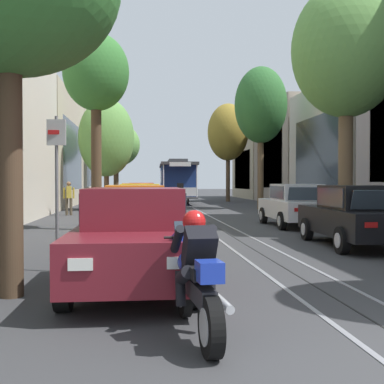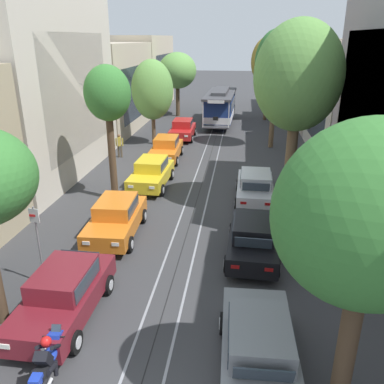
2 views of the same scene
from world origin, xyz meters
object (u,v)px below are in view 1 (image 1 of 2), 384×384
object	(u,v)px
parked_car_maroon_near_left	(135,237)
street_tree_kerb_left_fourth	(116,145)
street_tree_kerb_right_fourth	(228,132)
cable_car_trolley	(177,181)
street_tree_kerb_left_second	(96,76)
parked_car_orange_fourth_left	(137,199)
street_tree_kerb_right_mid	(261,106)
parked_car_white_mid_right	(295,205)
street_sign_post	(57,176)
pedestrian_on_left_pavement	(69,196)
parked_car_red_fifth_left	(141,195)
parked_car_orange_second_left	(134,214)
street_tree_kerb_right_second	(346,52)
parked_car_black_second_right	(356,216)
motorcycle_with_rider	(196,277)
street_tree_kerb_left_mid	(106,138)
parked_car_yellow_mid_left	(140,204)

from	to	relation	value
parked_car_maroon_near_left	street_tree_kerb_left_fourth	xyz separation A→B (m)	(-1.89, 33.05, 3.88)
parked_car_maroon_near_left	street_tree_kerb_right_fourth	world-z (taller)	street_tree_kerb_right_fourth
cable_car_trolley	street_tree_kerb_left_second	bearing A→B (deg)	-101.98
parked_car_orange_fourth_left	street_tree_kerb_right_mid	xyz separation A→B (m)	(7.36, 4.37, 5.41)
parked_car_white_mid_right	street_sign_post	size ratio (longest dim) A/B	1.51
street_tree_kerb_right_fourth	pedestrian_on_left_pavement	xyz separation A→B (m)	(-10.73, -15.24, -4.76)
parked_car_red_fifth_left	pedestrian_on_left_pavement	world-z (taller)	pedestrian_on_left_pavement
parked_car_orange_second_left	street_tree_kerb_left_fourth	bearing A→B (deg)	93.75
parked_car_orange_second_left	street_sign_post	world-z (taller)	street_sign_post
street_tree_kerb_right_second	parked_car_orange_fourth_left	bearing A→B (deg)	133.78
parked_car_orange_fourth_left	parked_car_red_fifth_left	bearing A→B (deg)	88.06
cable_car_trolley	street_tree_kerb_right_second	bearing A→B (deg)	-77.72
parked_car_white_mid_right	pedestrian_on_left_pavement	size ratio (longest dim) A/B	2.61
parked_car_black_second_right	street_tree_kerb_right_mid	world-z (taller)	street_tree_kerb_right_mid
street_tree_kerb_right_second	parked_car_orange_second_left	bearing A→B (deg)	-154.45
parked_car_orange_fourth_left	cable_car_trolley	xyz separation A→B (m)	(2.94, 12.84, 0.86)
parked_car_black_second_right	parked_car_white_mid_right	bearing A→B (deg)	88.05
cable_car_trolley	motorcycle_with_rider	size ratio (longest dim) A/B	4.61
street_tree_kerb_left_second	street_tree_kerb_right_second	size ratio (longest dim) A/B	0.77
street_tree_kerb_left_fourth	street_tree_kerb_right_fourth	size ratio (longest dim) A/B	0.81
parked_car_maroon_near_left	parked_car_orange_fourth_left	size ratio (longest dim) A/B	1.00
street_tree_kerb_right_second	street_tree_kerb_left_mid	bearing A→B (deg)	127.65
parked_car_yellow_mid_left	street_tree_kerb_left_second	size ratio (longest dim) A/B	0.65
street_tree_kerb_left_mid	street_sign_post	bearing A→B (deg)	-88.82
parked_car_maroon_near_left	street_tree_kerb_right_mid	bearing A→B (deg)	70.89
street_tree_kerb_left_second	motorcycle_with_rider	xyz separation A→B (m)	(2.11, -11.83, -4.64)
parked_car_yellow_mid_left	parked_car_maroon_near_left	bearing A→B (deg)	-90.44
parked_car_white_mid_right	street_sign_post	world-z (taller)	street_sign_post
parked_car_red_fifth_left	street_tree_kerb_left_mid	size ratio (longest dim) A/B	0.68
motorcycle_with_rider	parked_car_white_mid_right	bearing A→B (deg)	67.51
parked_car_orange_fourth_left	street_tree_kerb_left_fourth	distance (m)	16.92
parked_car_maroon_near_left	parked_car_black_second_right	world-z (taller)	same
parked_car_maroon_near_left	parked_car_black_second_right	xyz separation A→B (m)	(5.66, 4.31, 0.00)
street_tree_kerb_right_mid	street_tree_kerb_left_fourth	bearing A→B (deg)	127.45
street_tree_kerb_right_second	pedestrian_on_left_pavement	xyz separation A→B (m)	(-10.78, 7.91, -5.33)
parked_car_yellow_mid_left	parked_car_white_mid_right	distance (m)	5.96
street_tree_kerb_right_mid	motorcycle_with_rider	xyz separation A→B (m)	(-6.60, -23.58, -5.56)
parked_car_orange_second_left	street_tree_kerb_right_mid	distance (m)	18.15
parked_car_red_fifth_left	parked_car_black_second_right	size ratio (longest dim) A/B	1.00
parked_car_black_second_right	motorcycle_with_rider	world-z (taller)	parked_car_black_second_right
parked_car_black_second_right	street_tree_kerb_left_mid	distance (m)	18.50
parked_car_yellow_mid_left	street_tree_kerb_right_second	size ratio (longest dim) A/B	0.50
street_tree_kerb_right_mid	street_sign_post	world-z (taller)	street_tree_kerb_right_mid
parked_car_orange_second_left	parked_car_yellow_mid_left	world-z (taller)	same
street_tree_kerb_right_mid	street_tree_kerb_right_fourth	distance (m)	11.05
parked_car_yellow_mid_left	street_tree_kerb_right_mid	distance (m)	13.19
parked_car_yellow_mid_left	street_tree_kerb_left_fourth	size ratio (longest dim) A/B	0.67
parked_car_red_fifth_left	pedestrian_on_left_pavement	xyz separation A→B (m)	(-3.57, -6.03, 0.15)
parked_car_orange_fourth_left	street_tree_kerb_right_fourth	size ratio (longest dim) A/B	0.54
parked_car_black_second_right	street_tree_kerb_left_mid	xyz separation A→B (m)	(-7.51, 16.57, 3.38)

